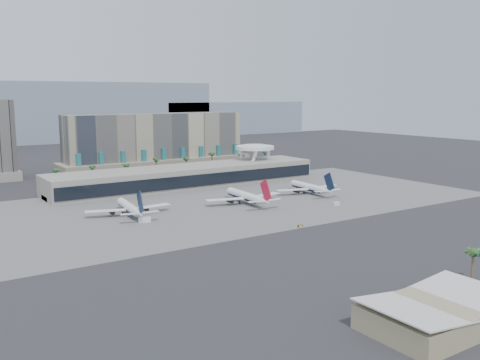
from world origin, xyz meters
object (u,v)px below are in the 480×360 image
airliner_left (130,207)px  service_vehicle_b (336,204)px  service_vehicle_a (145,220)px  taxiway_sign (300,226)px  airliner_right (309,187)px  airliner_centre (246,196)px

airliner_left → service_vehicle_b: 102.06m
service_vehicle_b → service_vehicle_a: bearing=179.8°
service_vehicle_b → taxiway_sign: 50.74m
airliner_right → airliner_left: bearing=-178.0°
airliner_left → airliner_right: airliner_left is taller
airliner_centre → service_vehicle_b: 45.72m
airliner_left → airliner_centre: (59.87, -7.93, 0.24)m
service_vehicle_a → service_vehicle_b: service_vehicle_a is taller
airliner_centre → service_vehicle_b: (35.25, -28.97, -3.00)m
airliner_left → taxiway_sign: 80.02m
airliner_left → airliner_right: (105.54, -4.54, -0.01)m
airliner_left → service_vehicle_a: (-0.06, -17.02, -2.39)m
airliner_left → service_vehicle_a: bearing=-83.5°
airliner_centre → airliner_right: bearing=7.8°
airliner_centre → airliner_right: 45.80m
airliner_centre → airliner_left: bearing=176.0°
airliner_right → service_vehicle_b: bearing=-103.3°
airliner_left → service_vehicle_a: airliner_left is taller
airliner_right → service_vehicle_a: (-105.60, -12.48, -2.39)m
service_vehicle_a → taxiway_sign: (50.92, -44.68, -0.72)m
service_vehicle_a → airliner_right: bearing=19.3°
airliner_left → service_vehicle_b: airliner_left is taller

